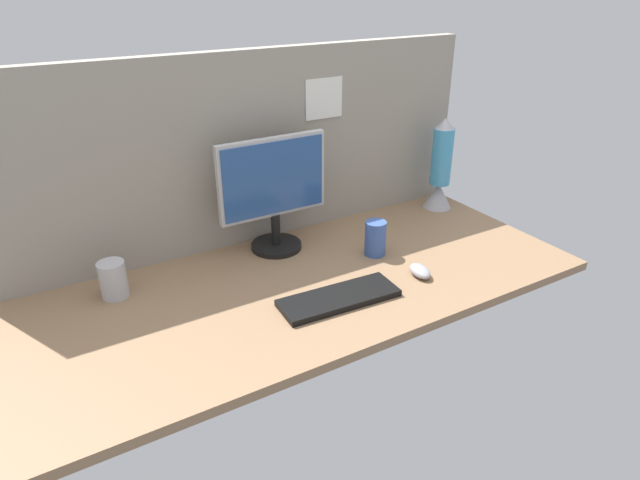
# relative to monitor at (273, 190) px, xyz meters

# --- Properties ---
(ground_plane) EXTENTS (1.80, 0.80, 0.03)m
(ground_plane) POSITION_rel_monitor_xyz_m (-0.03, -0.25, -0.24)
(ground_plane) COLOR #8C6B4C
(cubicle_wall_back) EXTENTS (1.80, 0.06, 0.67)m
(cubicle_wall_back) POSITION_rel_monitor_xyz_m (-0.03, 0.12, 0.11)
(cubicle_wall_back) COLOR gray
(cubicle_wall_back) RESTS_ON ground_plane
(monitor) EXTENTS (0.40, 0.18, 0.41)m
(monitor) POSITION_rel_monitor_xyz_m (0.00, 0.00, 0.00)
(monitor) COLOR black
(monitor) RESTS_ON ground_plane
(keyboard) EXTENTS (0.38, 0.15, 0.02)m
(keyboard) POSITION_rel_monitor_xyz_m (0.00, -0.42, -0.21)
(keyboard) COLOR black
(keyboard) RESTS_ON ground_plane
(mouse) EXTENTS (0.07, 0.10, 0.03)m
(mouse) POSITION_rel_monitor_xyz_m (0.31, -0.43, -0.21)
(mouse) COLOR #99999E
(mouse) RESTS_ON ground_plane
(mug_ceramic_blue) EXTENTS (0.07, 0.07, 0.12)m
(mug_ceramic_blue) POSITION_rel_monitor_xyz_m (0.28, -0.23, -0.16)
(mug_ceramic_blue) COLOR #38569E
(mug_ceramic_blue) RESTS_ON ground_plane
(mug_steel) EXTENTS (0.08, 0.08, 0.12)m
(mug_steel) POSITION_rel_monitor_xyz_m (-0.57, -0.04, -0.16)
(mug_steel) COLOR #B2B2B7
(mug_steel) RESTS_ON ground_plane
(lava_lamp) EXTENTS (0.12, 0.12, 0.38)m
(lava_lamp) POSITION_rel_monitor_xyz_m (0.75, -0.01, -0.06)
(lava_lamp) COLOR #A5A5AD
(lava_lamp) RESTS_ON ground_plane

